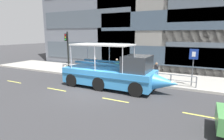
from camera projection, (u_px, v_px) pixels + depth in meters
ground_plane at (92, 90)px, 13.15m from camera, size 120.00×120.00×0.00m
sidewalk at (123, 74)px, 18.02m from camera, size 32.00×4.80×0.18m
curb_edge at (111, 80)px, 15.84m from camera, size 32.00×0.18×0.18m
lane_centreline at (83, 94)px, 12.24m from camera, size 25.80×0.12×0.01m
curb_guardrail at (118, 72)px, 15.80m from camera, size 12.55×0.09×0.84m
traffic_light_pole at (67, 48)px, 18.17m from camera, size 0.24×0.46×4.06m
parking_sign at (193, 61)px, 13.28m from camera, size 0.60×0.12×2.76m
leaned_bicycle at (69, 68)px, 18.65m from camera, size 1.74×0.46×0.96m
duck_tour_boat at (115, 74)px, 13.53m from camera, size 8.66×2.57×3.27m
pedestrian_near_bow at (156, 70)px, 15.05m from camera, size 0.39×0.28×1.52m
pedestrian_mid_left at (132, 66)px, 16.72m from camera, size 0.43×0.22×1.53m
pedestrian_mid_right at (117, 65)px, 17.38m from camera, size 0.35×0.32×1.53m
pedestrian_near_stern at (95, 64)px, 17.79m from camera, size 0.41×0.28×1.54m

